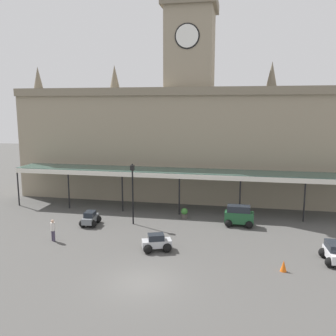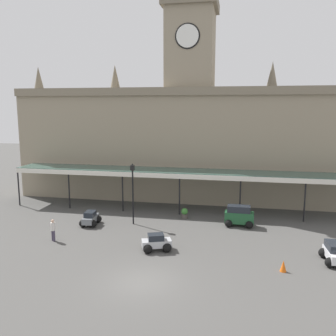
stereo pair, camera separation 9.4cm
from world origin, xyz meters
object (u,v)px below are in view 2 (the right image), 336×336
at_px(pedestrian_near_entrance, 53,229).
at_px(traffic_cone, 283,266).
at_px(car_green_van, 239,217).
at_px(car_white_estate, 334,254).
at_px(victorian_lamppost, 133,187).
at_px(planter_forecourt_centre, 185,213).
at_px(car_silver_sedan, 156,243).
at_px(car_grey_sedan, 90,219).

height_order(pedestrian_near_entrance, traffic_cone, pedestrian_near_entrance).
bearing_deg(car_green_van, car_white_estate, -45.71).
xyz_separation_m(car_white_estate, pedestrian_near_entrance, (-19.74, 0.00, 0.34)).
xyz_separation_m(victorian_lamppost, planter_forecourt_centre, (4.09, 2.38, -2.76)).
relative_size(pedestrian_near_entrance, victorian_lamppost, 0.32).
relative_size(traffic_cone, planter_forecourt_centre, 0.74).
xyz_separation_m(car_silver_sedan, planter_forecourt_centre, (0.84, 7.65, -0.01)).
xyz_separation_m(car_green_van, traffic_cone, (2.70, -8.22, -0.45)).
distance_m(car_white_estate, pedestrian_near_entrance, 19.74).
relative_size(car_silver_sedan, car_grey_sedan, 1.06).
bearing_deg(car_grey_sedan, car_green_van, 9.68).
bearing_deg(planter_forecourt_centre, car_silver_sedan, -96.26).
bearing_deg(traffic_cone, victorian_lamppost, 148.90).
bearing_deg(pedestrian_near_entrance, victorian_lamppost, 46.39).
distance_m(car_white_estate, traffic_cone, 3.92).
bearing_deg(planter_forecourt_centre, car_green_van, -13.69).
height_order(car_grey_sedan, planter_forecourt_centre, car_grey_sedan).
xyz_separation_m(car_silver_sedan, car_white_estate, (11.73, 0.27, 0.06)).
height_order(car_green_van, planter_forecourt_centre, car_green_van).
height_order(car_silver_sedan, traffic_cone, car_silver_sedan).
bearing_deg(traffic_cone, pedestrian_near_entrance, 173.00).
distance_m(car_green_van, planter_forecourt_centre, 4.98).
distance_m(traffic_cone, planter_forecourt_centre, 12.04).
bearing_deg(car_green_van, car_silver_sedan, -131.20).
relative_size(victorian_lamppost, planter_forecourt_centre, 5.48).
height_order(car_white_estate, car_grey_sedan, car_white_estate).
height_order(car_white_estate, victorian_lamppost, victorian_lamppost).
distance_m(car_grey_sedan, traffic_cone, 16.33).
xyz_separation_m(car_green_van, pedestrian_near_entrance, (-13.68, -6.21, 0.10)).
height_order(car_silver_sedan, victorian_lamppost, victorian_lamppost).
height_order(pedestrian_near_entrance, victorian_lamppost, victorian_lamppost).
xyz_separation_m(car_grey_sedan, victorian_lamppost, (3.53, 0.92, 2.74)).
bearing_deg(victorian_lamppost, pedestrian_near_entrance, -133.61).
xyz_separation_m(pedestrian_near_entrance, victorian_lamppost, (4.76, 5.00, 2.34)).
height_order(car_white_estate, traffic_cone, car_white_estate).
distance_m(car_green_van, car_grey_sedan, 12.63).
bearing_deg(car_grey_sedan, planter_forecourt_centre, 23.41).
distance_m(car_silver_sedan, victorian_lamppost, 6.77).
bearing_deg(car_silver_sedan, traffic_cone, -11.75).
relative_size(car_silver_sedan, car_white_estate, 0.97).
height_order(car_green_van, car_silver_sedan, car_green_van).
bearing_deg(traffic_cone, car_silver_sedan, 168.25).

